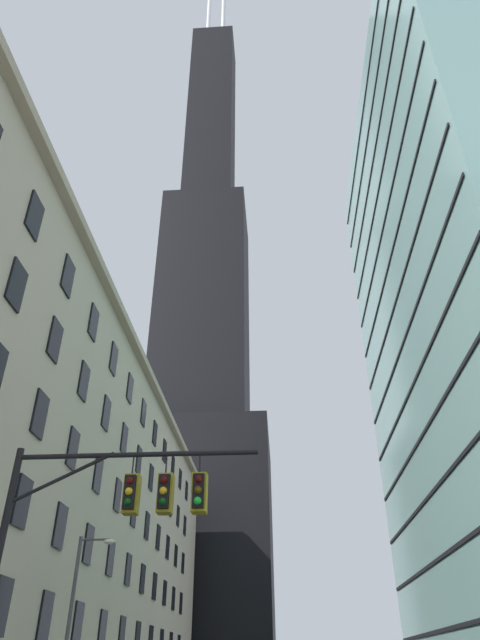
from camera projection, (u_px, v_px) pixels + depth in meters
station_building at (38, 505)px, 42.92m from camera, size 14.41×73.54×25.15m
dark_skyscraper at (202, 361)px, 109.71m from camera, size 25.33×25.33×184.31m
traffic_signal_mast at (117, 517)px, 14.79m from camera, size 6.93×0.63×6.96m
street_lamppost at (77, 603)px, 25.45m from camera, size 1.77×0.32×7.09m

